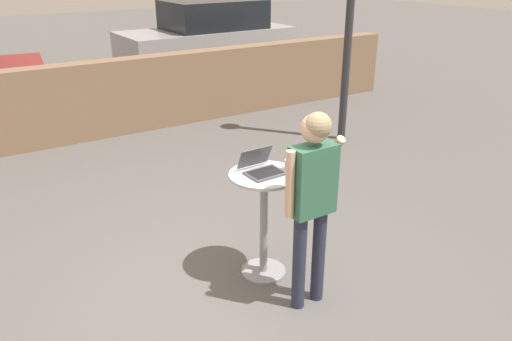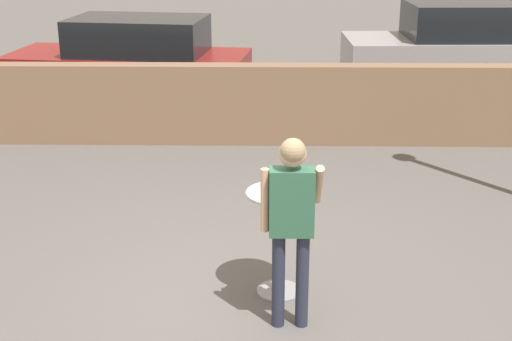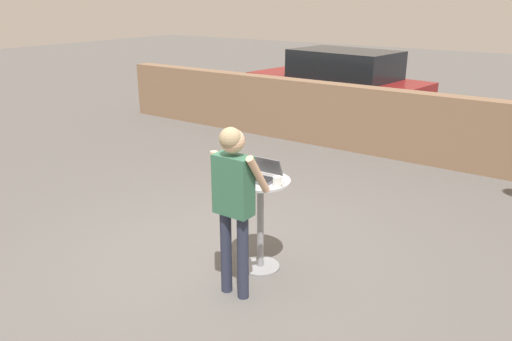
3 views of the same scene
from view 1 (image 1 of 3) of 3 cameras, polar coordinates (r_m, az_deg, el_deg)
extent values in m
plane|color=#5B5956|center=(4.41, -3.19, -14.71)|extent=(50.00, 50.00, 0.00)
cube|color=#84664C|center=(8.35, -19.85, 7.28)|extent=(12.51, 0.35, 1.21)
cylinder|color=gray|center=(4.75, 0.86, -11.41)|extent=(0.41, 0.41, 0.03)
cylinder|color=gray|center=(4.49, 0.89, -6.25)|extent=(0.07, 0.07, 0.96)
cylinder|color=#B7B7BC|center=(4.27, 0.93, -0.51)|extent=(0.61, 0.61, 0.02)
cube|color=#515156|center=(4.24, 1.07, -0.33)|extent=(0.32, 0.25, 0.02)
cube|color=black|center=(4.24, 1.07, -0.20)|extent=(0.28, 0.20, 0.00)
cube|color=#515156|center=(4.32, -0.13, 1.58)|extent=(0.32, 0.10, 0.19)
cube|color=white|center=(4.32, -0.09, 1.59)|extent=(0.29, 0.09, 0.16)
cylinder|color=white|center=(4.33, 3.86, 0.67)|extent=(0.09, 0.09, 0.10)
torus|color=white|center=(4.36, 4.46, 0.84)|extent=(0.04, 0.01, 0.04)
cylinder|color=#282D42|center=(4.13, 4.95, -10.43)|extent=(0.11, 0.11, 0.86)
cylinder|color=#282D42|center=(4.24, 7.15, -9.58)|extent=(0.11, 0.11, 0.86)
cube|color=#33664C|center=(3.84, 6.51, -1.09)|extent=(0.37, 0.18, 0.57)
sphere|color=#DBAD89|center=(3.69, 6.80, 4.81)|extent=(0.22, 0.22, 0.22)
sphere|color=#9E8966|center=(3.66, 7.10, 5.10)|extent=(0.20, 0.20, 0.20)
cylinder|color=#DBAD89|center=(3.71, 3.89, -1.64)|extent=(0.07, 0.07, 0.54)
cylinder|color=#DBAD89|center=(3.98, 8.32, 1.61)|extent=(0.07, 0.32, 0.41)
cylinder|color=black|center=(9.71, -27.22, 6.44)|extent=(0.67, 0.30, 0.64)
cylinder|color=black|center=(11.32, -27.16, 8.56)|extent=(0.67, 0.30, 0.64)
cube|color=#9E9EA3|center=(12.82, -5.63, 14.06)|extent=(4.28, 1.91, 0.78)
cube|color=black|center=(12.83, -4.89, 17.36)|extent=(2.37, 1.65, 0.67)
cylinder|color=black|center=(11.56, -9.32, 11.07)|extent=(0.66, 0.24, 0.65)
cylinder|color=black|center=(13.11, -12.57, 12.26)|extent=(0.66, 0.24, 0.65)
cylinder|color=black|center=(12.85, 1.58, 12.57)|extent=(0.66, 0.24, 0.65)
cylinder|color=black|center=(14.25, -2.49, 13.63)|extent=(0.66, 0.24, 0.65)
cylinder|color=#2D2D33|center=(7.79, 10.65, 16.81)|extent=(0.12, 0.12, 3.77)
camera|label=2|loc=(3.35, 112.58, 1.89)|focal=50.00mm
camera|label=3|loc=(4.86, 67.28, 9.94)|focal=35.00mm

